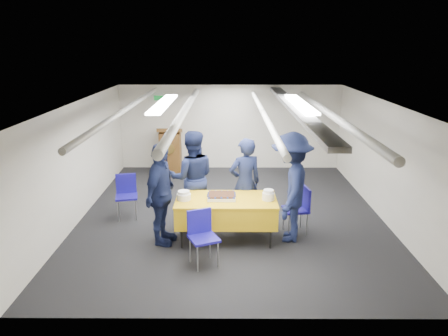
{
  "coord_description": "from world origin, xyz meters",
  "views": [
    {
      "loc": [
        -0.11,
        -8.32,
        3.39
      ],
      "look_at": [
        -0.15,
        -0.2,
        1.05
      ],
      "focal_mm": 35.0,
      "sensor_mm": 36.0,
      "label": 1
    }
  ],
  "objects_px": {
    "sailor_d": "(291,187)",
    "chair_near": "(202,232)",
    "podium": "(170,150)",
    "sailor_b": "(192,178)",
    "sailor_c": "(161,195)",
    "sailor_a": "(245,183)",
    "chair_right": "(300,205)",
    "chair_left": "(126,191)",
    "serving_table": "(226,210)",
    "sheet_cake": "(222,196)"
  },
  "relations": [
    {
      "from": "sailor_a",
      "to": "sailor_b",
      "type": "distance_m",
      "value": 1.02
    },
    {
      "from": "sailor_a",
      "to": "chair_near",
      "type": "bearing_deg",
      "value": 43.21
    },
    {
      "from": "chair_near",
      "to": "sailor_c",
      "type": "relative_size",
      "value": 0.49
    },
    {
      "from": "sheet_cake",
      "to": "chair_left",
      "type": "distance_m",
      "value": 2.2
    },
    {
      "from": "chair_right",
      "to": "chair_left",
      "type": "height_order",
      "value": "same"
    },
    {
      "from": "serving_table",
      "to": "sheet_cake",
      "type": "bearing_deg",
      "value": 167.41
    },
    {
      "from": "serving_table",
      "to": "chair_near",
      "type": "height_order",
      "value": "chair_near"
    },
    {
      "from": "chair_left",
      "to": "podium",
      "type": "bearing_deg",
      "value": 81.0
    },
    {
      "from": "podium",
      "to": "chair_right",
      "type": "xyz_separation_m",
      "value": [
        2.85,
        -3.89,
        -0.08
      ]
    },
    {
      "from": "podium",
      "to": "chair_left",
      "type": "relative_size",
      "value": 1.44
    },
    {
      "from": "sheet_cake",
      "to": "sailor_a",
      "type": "xyz_separation_m",
      "value": [
        0.43,
        0.58,
        0.05
      ]
    },
    {
      "from": "sailor_a",
      "to": "podium",
      "type": "bearing_deg",
      "value": -82.73
    },
    {
      "from": "chair_right",
      "to": "sailor_d",
      "type": "xyz_separation_m",
      "value": [
        -0.23,
        -0.28,
        0.44
      ]
    },
    {
      "from": "chair_left",
      "to": "sailor_a",
      "type": "distance_m",
      "value": 2.41
    },
    {
      "from": "chair_right",
      "to": "serving_table",
      "type": "bearing_deg",
      "value": -166.7
    },
    {
      "from": "serving_table",
      "to": "sailor_d",
      "type": "xyz_separation_m",
      "value": [
        1.12,
        0.04,
        0.41
      ]
    },
    {
      "from": "serving_table",
      "to": "sheet_cake",
      "type": "height_order",
      "value": "sheet_cake"
    },
    {
      "from": "sailor_b",
      "to": "sailor_d",
      "type": "height_order",
      "value": "sailor_d"
    },
    {
      "from": "chair_near",
      "to": "serving_table",
      "type": "bearing_deg",
      "value": 65.67
    },
    {
      "from": "podium",
      "to": "sailor_b",
      "type": "relative_size",
      "value": 0.69
    },
    {
      "from": "sheet_cake",
      "to": "sailor_a",
      "type": "bearing_deg",
      "value": 53.16
    },
    {
      "from": "chair_left",
      "to": "sailor_c",
      "type": "bearing_deg",
      "value": -53.89
    },
    {
      "from": "serving_table",
      "to": "sheet_cake",
      "type": "relative_size",
      "value": 3.52
    },
    {
      "from": "sailor_b",
      "to": "chair_near",
      "type": "bearing_deg",
      "value": 93.58
    },
    {
      "from": "chair_near",
      "to": "podium",
      "type": "bearing_deg",
      "value": 102.39
    },
    {
      "from": "sheet_cake",
      "to": "podium",
      "type": "height_order",
      "value": "podium"
    },
    {
      "from": "podium",
      "to": "sailor_a",
      "type": "height_order",
      "value": "sailor_a"
    },
    {
      "from": "serving_table",
      "to": "chair_right",
      "type": "height_order",
      "value": "chair_right"
    },
    {
      "from": "podium",
      "to": "sailor_d",
      "type": "xyz_separation_m",
      "value": [
        2.62,
        -4.17,
        0.35
      ]
    },
    {
      "from": "sailor_b",
      "to": "sailor_c",
      "type": "xyz_separation_m",
      "value": [
        -0.47,
        -0.9,
        -0.02
      ]
    },
    {
      "from": "sheet_cake",
      "to": "podium",
      "type": "xyz_separation_m",
      "value": [
        -1.41,
        4.19,
        -0.2
      ]
    },
    {
      "from": "sheet_cake",
      "to": "chair_near",
      "type": "height_order",
      "value": "chair_near"
    },
    {
      "from": "sailor_a",
      "to": "sheet_cake",
      "type": "bearing_deg",
      "value": 33.36
    },
    {
      "from": "sheet_cake",
      "to": "podium",
      "type": "distance_m",
      "value": 4.43
    },
    {
      "from": "podium",
      "to": "sailor_b",
      "type": "height_order",
      "value": "sailor_b"
    },
    {
      "from": "podium",
      "to": "sailor_b",
      "type": "distance_m",
      "value": 3.56
    },
    {
      "from": "sheet_cake",
      "to": "sailor_d",
      "type": "relative_size",
      "value": 0.26
    },
    {
      "from": "serving_table",
      "to": "chair_right",
      "type": "bearing_deg",
      "value": 13.3
    },
    {
      "from": "serving_table",
      "to": "chair_near",
      "type": "bearing_deg",
      "value": -114.33
    },
    {
      "from": "chair_right",
      "to": "sailor_d",
      "type": "bearing_deg",
      "value": -129.32
    },
    {
      "from": "sailor_a",
      "to": "sailor_d",
      "type": "xyz_separation_m",
      "value": [
        0.77,
        -0.56,
        0.11
      ]
    },
    {
      "from": "podium",
      "to": "sailor_d",
      "type": "relative_size",
      "value": 0.65
    },
    {
      "from": "serving_table",
      "to": "podium",
      "type": "relative_size",
      "value": 1.4
    },
    {
      "from": "sailor_b",
      "to": "sailor_c",
      "type": "height_order",
      "value": "sailor_b"
    },
    {
      "from": "serving_table",
      "to": "chair_left",
      "type": "height_order",
      "value": "chair_left"
    },
    {
      "from": "chair_right",
      "to": "sailor_b",
      "type": "distance_m",
      "value": 2.09
    },
    {
      "from": "serving_table",
      "to": "chair_right",
      "type": "distance_m",
      "value": 1.39
    },
    {
      "from": "chair_right",
      "to": "sailor_b",
      "type": "xyz_separation_m",
      "value": [
        -2.0,
        0.45,
        0.38
      ]
    },
    {
      "from": "sailor_d",
      "to": "chair_near",
      "type": "bearing_deg",
      "value": -46.56
    },
    {
      "from": "podium",
      "to": "sailor_d",
      "type": "distance_m",
      "value": 4.94
    }
  ]
}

